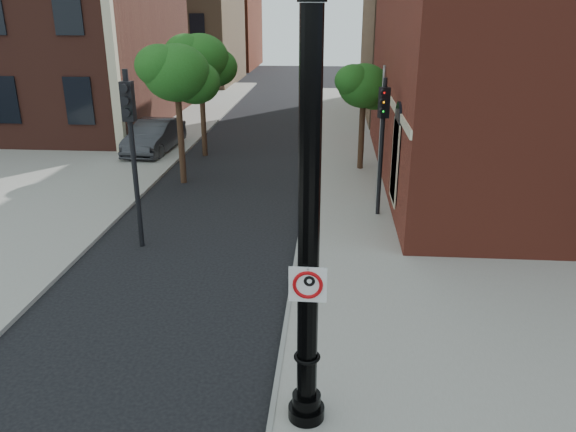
# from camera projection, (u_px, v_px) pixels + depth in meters

# --- Properties ---
(ground) EXTENTS (120.00, 120.00, 0.00)m
(ground) POSITION_uv_depth(u_px,v_px,m) (166.00, 387.00, 10.37)
(ground) COLOR black
(ground) RESTS_ON ground
(sidewalk_right) EXTENTS (8.00, 60.00, 0.12)m
(sidewalk_right) POSITION_uv_depth(u_px,v_px,m) (419.00, 210.00, 19.24)
(sidewalk_right) COLOR gray
(sidewalk_right) RESTS_ON ground
(sidewalk_left) EXTENTS (10.00, 50.00, 0.12)m
(sidewalk_left) POSITION_uv_depth(u_px,v_px,m) (91.00, 147.00, 27.82)
(sidewalk_left) COLOR gray
(sidewalk_left) RESTS_ON ground
(curb_edge) EXTENTS (0.10, 60.00, 0.14)m
(curb_edge) POSITION_uv_depth(u_px,v_px,m) (304.00, 207.00, 19.53)
(curb_edge) COLOR gray
(curb_edge) RESTS_ON ground
(bg_building_tan_a) EXTENTS (12.00, 12.00, 12.00)m
(bg_building_tan_a) POSITION_uv_depth(u_px,v_px,m) (168.00, 14.00, 50.24)
(bg_building_tan_a) COLOR #826347
(bg_building_tan_a) RESTS_ON ground
(bg_building_red) EXTENTS (12.00, 12.00, 10.00)m
(bg_building_red) POSITION_uv_depth(u_px,v_px,m) (203.00, 22.00, 63.66)
(bg_building_red) COLOR maroon
(bg_building_red) RESTS_ON ground
(bg_building_tan_b) EXTENTS (22.00, 14.00, 14.00)m
(bg_building_tan_b) POSITION_uv_depth(u_px,v_px,m) (547.00, 0.00, 34.74)
(bg_building_tan_b) COLOR #826347
(bg_building_tan_b) RESTS_ON ground
(lamppost) EXTENTS (0.61, 0.61, 7.22)m
(lamppost) POSITION_uv_depth(u_px,v_px,m) (309.00, 241.00, 8.34)
(lamppost) COLOR black
(lamppost) RESTS_ON ground
(no_parking_sign) EXTENTS (0.58, 0.06, 0.58)m
(no_parking_sign) POSITION_uv_depth(u_px,v_px,m) (308.00, 284.00, 8.38)
(no_parking_sign) COLOR white
(no_parking_sign) RESTS_ON ground
(parked_car) EXTENTS (1.91, 4.83, 1.56)m
(parked_car) POSITION_uv_depth(u_px,v_px,m) (154.00, 136.00, 26.79)
(parked_car) COLOR #2A2A2F
(parked_car) RESTS_ON ground
(traffic_signal_left) EXTENTS (0.32, 0.41, 5.07)m
(traffic_signal_left) POSITION_uv_depth(u_px,v_px,m) (131.00, 131.00, 15.30)
(traffic_signal_left) COLOR black
(traffic_signal_left) RESTS_ON ground
(traffic_signal_right) EXTENTS (0.36, 0.40, 4.56)m
(traffic_signal_right) POSITION_uv_depth(u_px,v_px,m) (383.00, 126.00, 17.68)
(traffic_signal_right) COLOR black
(traffic_signal_right) RESTS_ON ground
(utility_pole) EXTENTS (0.10, 0.10, 4.84)m
(utility_pole) POSITION_uv_depth(u_px,v_px,m) (380.00, 139.00, 18.83)
(utility_pole) COLOR #999999
(utility_pole) RESTS_ON ground
(street_tree_a) EXTENTS (2.97, 2.68, 5.35)m
(street_tree_a) POSITION_uv_depth(u_px,v_px,m) (178.00, 74.00, 21.01)
(street_tree_a) COLOR #302013
(street_tree_a) RESTS_ON ground
(street_tree_b) EXTENTS (3.06, 2.77, 5.52)m
(street_tree_b) POSITION_uv_depth(u_px,v_px,m) (201.00, 60.00, 25.03)
(street_tree_b) COLOR #302013
(street_tree_b) RESTS_ON ground
(street_tree_c) EXTENTS (2.48, 2.24, 4.47)m
(street_tree_c) POSITION_uv_depth(u_px,v_px,m) (364.00, 87.00, 22.86)
(street_tree_c) COLOR #302013
(street_tree_c) RESTS_ON ground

